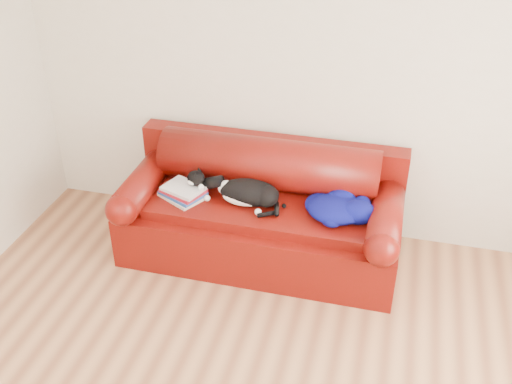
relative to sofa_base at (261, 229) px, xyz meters
The scene contains 6 objects.
room_shell 2.09m from the sofa_base, 75.58° to the right, with size 4.52×4.02×2.61m.
sofa_base is the anchor object (origin of this frame).
sofa_back 0.39m from the sofa_base, 90.00° to the left, with size 2.10×1.01×0.88m.
book_stack 0.67m from the sofa_base, 169.83° to the right, with size 0.39×0.37×0.10m.
cat 0.37m from the sofa_base, 145.00° to the right, with size 0.63×0.34×0.24m.
blanket 0.68m from the sofa_base, ahead, with size 0.57×0.46×0.16m.
Camera 1 is at (0.65, -2.18, 2.95)m, focal length 42.00 mm.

